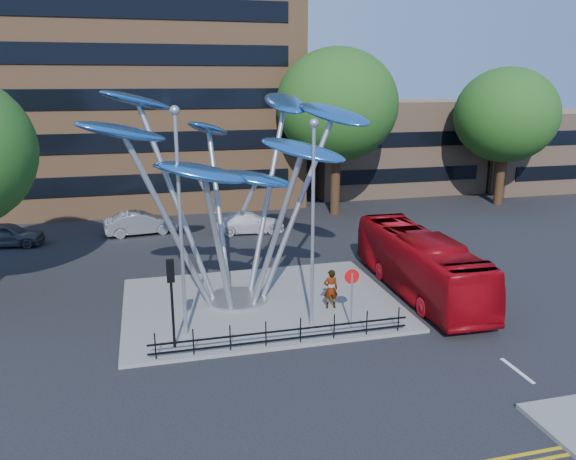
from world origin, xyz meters
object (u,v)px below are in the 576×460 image
object	(u,v)px
traffic_light_island	(171,285)
no_entry_sign_island	(352,288)
street_lamp_right	(313,207)
street_lamp_left	(180,205)
tree_far	(506,115)
red_bus	(419,263)
parked_car_mid	(141,223)
parked_car_left	(7,234)
leaf_sculpture	(231,151)
tree_right	(337,105)
pedestrian	(331,289)
parked_car_right	(249,223)

from	to	relation	value
traffic_light_island	no_entry_sign_island	world-z (taller)	traffic_light_island
street_lamp_right	street_lamp_left	bearing A→B (deg)	174.29
tree_far	street_lamp_left	world-z (taller)	tree_far
red_bus	parked_car_mid	distance (m)	18.93
parked_car_left	parked_car_mid	world-z (taller)	parked_car_mid
street_lamp_left	no_entry_sign_island	size ratio (longest dim) A/B	3.59
street_lamp_right	parked_car_left	size ratio (longest dim) A/B	1.94
parked_car_left	parked_car_mid	xyz separation A→B (m)	(7.88, 0.77, 0.02)
leaf_sculpture	traffic_light_island	size ratio (longest dim) A/B	3.71
tree_right	street_lamp_left	distance (m)	22.49
tree_far	pedestrian	bearing A→B (deg)	-139.18
traffic_light_island	pedestrian	size ratio (longest dim) A/B	1.95
pedestrian	street_lamp_left	bearing A→B (deg)	14.10
pedestrian	parked_car_left	size ratio (longest dim) A/B	0.41
parked_car_right	street_lamp_right	bearing A→B (deg)	-176.88
tree_far	street_lamp_left	bearing A→B (deg)	-145.08
no_entry_sign_island	tree_far	bearing A→B (deg)	44.25
traffic_light_island	pedestrian	world-z (taller)	traffic_light_island
leaf_sculpture	parked_car_left	world-z (taller)	leaf_sculpture
leaf_sculpture	no_entry_sign_island	bearing A→B (deg)	-45.67
leaf_sculpture	pedestrian	distance (m)	7.33
street_lamp_right	pedestrian	size ratio (longest dim) A/B	4.72
traffic_light_island	no_entry_sign_island	xyz separation A→B (m)	(7.00, 0.02, -0.80)
street_lamp_left	red_bus	bearing A→B (deg)	11.26
traffic_light_island	no_entry_sign_island	bearing A→B (deg)	0.13
parked_car_left	no_entry_sign_island	bearing A→B (deg)	-128.14
red_bus	tree_right	bearing A→B (deg)	86.49
red_bus	pedestrian	size ratio (longest dim) A/B	5.91
parked_car_right	no_entry_sign_island	bearing A→B (deg)	-171.43
tree_far	no_entry_sign_island	world-z (taller)	tree_far
parked_car_mid	red_bus	bearing A→B (deg)	-145.24
street_lamp_right	pedestrian	world-z (taller)	street_lamp_right
parked_car_left	leaf_sculpture	bearing A→B (deg)	-128.09
red_bus	parked_car_left	xyz separation A→B (m)	(-20.67, 13.17, -0.72)
traffic_light_island	parked_car_mid	distance (m)	17.29
tree_right	street_lamp_right	distance (m)	20.64
pedestrian	parked_car_mid	world-z (taller)	pedestrian
tree_right	pedestrian	xyz separation A→B (m)	(-6.16, -17.42, -7.01)
tree_far	leaf_sculpture	xyz separation A→B (m)	(-24.07, -15.32, -0.23)
leaf_sculpture	traffic_light_island	bearing A→B (deg)	-125.04
street_lamp_left	street_lamp_right	xyz separation A→B (m)	(5.00, -0.50, -0.26)
street_lamp_left	parked_car_right	bearing A→B (deg)	70.53
red_bus	street_lamp_left	bearing A→B (deg)	-167.34
no_entry_sign_island	street_lamp_left	bearing A→B (deg)	171.39
street_lamp_left	parked_car_left	size ratio (longest dim) A/B	2.06
tree_right	red_bus	xyz separation A→B (m)	(-1.40, -16.29, -6.59)
street_lamp_right	traffic_light_island	distance (m)	6.05
parked_car_mid	parked_car_right	bearing A→B (deg)	-108.51
red_bus	parked_car_left	world-z (taller)	red_bus
tree_far	red_bus	size ratio (longest dim) A/B	1.04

